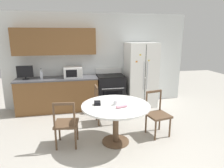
{
  "coord_description": "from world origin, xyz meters",
  "views": [
    {
      "loc": [
        -0.78,
        -3.06,
        2.03
      ],
      "look_at": [
        0.1,
        1.15,
        0.95
      ],
      "focal_mm": 32.0,
      "sensor_mm": 36.0,
      "label": 1
    }
  ],
  "objects_px": {
    "countertop_tv": "(25,72)",
    "dining_chair_right": "(157,115)",
    "refrigerator": "(141,75)",
    "microwave": "(73,72)",
    "dining_chair_left": "(66,124)",
    "wallet": "(97,103)",
    "oven_range": "(110,91)",
    "candle_glass": "(115,103)",
    "dining_chair_far": "(103,105)",
    "counter_bottle": "(41,75)"
  },
  "relations": [
    {
      "from": "countertop_tv",
      "to": "dining_chair_right",
      "type": "height_order",
      "value": "countertop_tv"
    },
    {
      "from": "refrigerator",
      "to": "microwave",
      "type": "bearing_deg",
      "value": 177.75
    },
    {
      "from": "dining_chair_left",
      "to": "wallet",
      "type": "bearing_deg",
      "value": 7.91
    },
    {
      "from": "microwave",
      "to": "countertop_tv",
      "type": "relative_size",
      "value": 1.22
    },
    {
      "from": "oven_range",
      "to": "dining_chair_left",
      "type": "height_order",
      "value": "oven_range"
    },
    {
      "from": "refrigerator",
      "to": "dining_chair_right",
      "type": "distance_m",
      "value": 1.85
    },
    {
      "from": "oven_range",
      "to": "candle_glass",
      "type": "height_order",
      "value": "oven_range"
    },
    {
      "from": "dining_chair_far",
      "to": "counter_bottle",
      "type": "bearing_deg",
      "value": -126.49
    },
    {
      "from": "oven_range",
      "to": "countertop_tv",
      "type": "xyz_separation_m",
      "value": [
        -2.21,
        0.02,
        0.62
      ]
    },
    {
      "from": "countertop_tv",
      "to": "dining_chair_right",
      "type": "relative_size",
      "value": 0.44
    },
    {
      "from": "oven_range",
      "to": "refrigerator",
      "type": "bearing_deg",
      "value": -1.97
    },
    {
      "from": "microwave",
      "to": "countertop_tv",
      "type": "bearing_deg",
      "value": -178.65
    },
    {
      "from": "candle_glass",
      "to": "microwave",
      "type": "bearing_deg",
      "value": 109.96
    },
    {
      "from": "refrigerator",
      "to": "wallet",
      "type": "bearing_deg",
      "value": -129.2
    },
    {
      "from": "counter_bottle",
      "to": "wallet",
      "type": "bearing_deg",
      "value": -57.36
    },
    {
      "from": "counter_bottle",
      "to": "candle_glass",
      "type": "distance_m",
      "value": 2.48
    },
    {
      "from": "oven_range",
      "to": "counter_bottle",
      "type": "bearing_deg",
      "value": 179.62
    },
    {
      "from": "microwave",
      "to": "counter_bottle",
      "type": "height_order",
      "value": "microwave"
    },
    {
      "from": "refrigerator",
      "to": "countertop_tv",
      "type": "height_order",
      "value": "refrigerator"
    },
    {
      "from": "candle_glass",
      "to": "wallet",
      "type": "xyz_separation_m",
      "value": [
        -0.33,
        0.07,
        -0.01
      ]
    },
    {
      "from": "countertop_tv",
      "to": "dining_chair_far",
      "type": "distance_m",
      "value": 2.21
    },
    {
      "from": "refrigerator",
      "to": "countertop_tv",
      "type": "bearing_deg",
      "value": 179.15
    },
    {
      "from": "refrigerator",
      "to": "dining_chair_left",
      "type": "height_order",
      "value": "refrigerator"
    },
    {
      "from": "refrigerator",
      "to": "microwave",
      "type": "height_order",
      "value": "refrigerator"
    },
    {
      "from": "candle_glass",
      "to": "wallet",
      "type": "relative_size",
      "value": 0.63
    },
    {
      "from": "countertop_tv",
      "to": "dining_chair_far",
      "type": "relative_size",
      "value": 0.44
    },
    {
      "from": "refrigerator",
      "to": "wallet",
      "type": "height_order",
      "value": "refrigerator"
    },
    {
      "from": "counter_bottle",
      "to": "dining_chair_right",
      "type": "relative_size",
      "value": 0.3
    },
    {
      "from": "microwave",
      "to": "dining_chair_left",
      "type": "distance_m",
      "value": 2.02
    },
    {
      "from": "dining_chair_far",
      "to": "candle_glass",
      "type": "relative_size",
      "value": 10.28
    },
    {
      "from": "microwave",
      "to": "dining_chair_left",
      "type": "height_order",
      "value": "microwave"
    },
    {
      "from": "dining_chair_left",
      "to": "counter_bottle",
      "type": "bearing_deg",
      "value": 115.61
    },
    {
      "from": "refrigerator",
      "to": "candle_glass",
      "type": "relative_size",
      "value": 20.53
    },
    {
      "from": "candle_glass",
      "to": "countertop_tv",
      "type": "bearing_deg",
      "value": 134.55
    },
    {
      "from": "refrigerator",
      "to": "countertop_tv",
      "type": "relative_size",
      "value": 4.56
    },
    {
      "from": "countertop_tv",
      "to": "dining_chair_right",
      "type": "bearing_deg",
      "value": -32.65
    },
    {
      "from": "refrigerator",
      "to": "oven_range",
      "type": "bearing_deg",
      "value": 178.03
    },
    {
      "from": "countertop_tv",
      "to": "candle_glass",
      "type": "bearing_deg",
      "value": -45.45
    },
    {
      "from": "counter_bottle",
      "to": "wallet",
      "type": "xyz_separation_m",
      "value": [
        1.2,
        -1.88,
        -0.21
      ]
    },
    {
      "from": "countertop_tv",
      "to": "dining_chair_left",
      "type": "xyz_separation_m",
      "value": [
        1.01,
        -1.89,
        -0.65
      ]
    },
    {
      "from": "dining_chair_right",
      "to": "wallet",
      "type": "bearing_deg",
      "value": -7.76
    },
    {
      "from": "refrigerator",
      "to": "oven_range",
      "type": "xyz_separation_m",
      "value": [
        -0.88,
        0.03,
        -0.43
      ]
    },
    {
      "from": "refrigerator",
      "to": "dining_chair_far",
      "type": "xyz_separation_m",
      "value": [
        -1.25,
        -0.99,
        -0.47
      ]
    },
    {
      "from": "dining_chair_left",
      "to": "dining_chair_far",
      "type": "bearing_deg",
      "value": 52.97
    },
    {
      "from": "oven_range",
      "to": "dining_chair_far",
      "type": "relative_size",
      "value": 1.2
    },
    {
      "from": "countertop_tv",
      "to": "dining_chair_left",
      "type": "relative_size",
      "value": 0.44
    },
    {
      "from": "oven_range",
      "to": "dining_chair_far",
      "type": "height_order",
      "value": "oven_range"
    },
    {
      "from": "refrigerator",
      "to": "oven_range",
      "type": "height_order",
      "value": "refrigerator"
    },
    {
      "from": "oven_range",
      "to": "dining_chair_left",
      "type": "distance_m",
      "value": 2.22
    },
    {
      "from": "oven_range",
      "to": "countertop_tv",
      "type": "distance_m",
      "value": 2.3
    }
  ]
}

